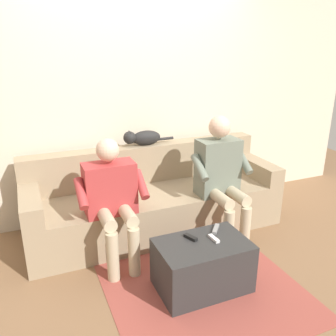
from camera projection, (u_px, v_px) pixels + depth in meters
ground_plane at (184, 265)px, 3.12m from camera, size 8.00×8.00×0.00m
back_wall at (136, 90)px, 3.75m from camera, size 5.67×0.06×2.75m
couch at (154, 201)px, 3.67m from camera, size 2.55×0.82×0.83m
coffee_table at (202, 265)px, 2.78m from camera, size 0.71×0.46×0.40m
person_left_seated at (221, 172)px, 3.38m from camera, size 0.55×0.56×1.21m
person_right_seated at (112, 195)px, 3.01m from camera, size 0.59×0.52×1.10m
cat_on_backrest at (142, 138)px, 3.69m from camera, size 0.55×0.14×0.17m
remote_gray at (216, 229)px, 2.89m from camera, size 0.12×0.14×0.02m
remote_white at (214, 238)px, 2.75m from camera, size 0.04×0.12×0.02m
remote_black at (191, 237)px, 2.76m from camera, size 0.08×0.12×0.03m
floor_rug at (195, 278)px, 2.94m from camera, size 1.48×1.71×0.01m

